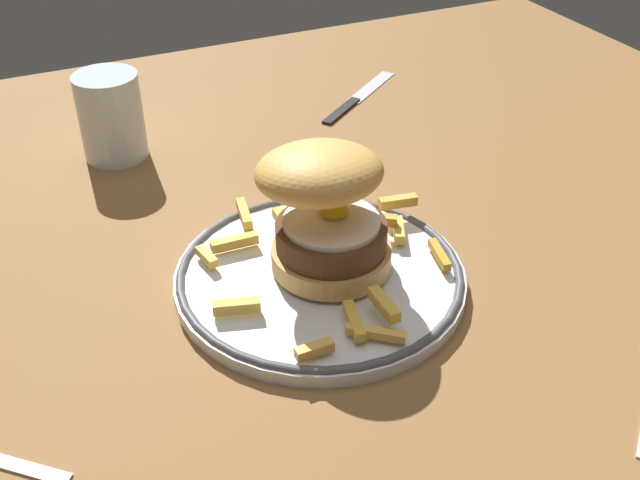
# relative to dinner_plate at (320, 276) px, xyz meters

# --- Properties ---
(ground_plane) EXTENTS (1.34, 1.07, 0.04)m
(ground_plane) POSITION_rel_dinner_plate_xyz_m (-0.02, 0.05, -0.03)
(ground_plane) COLOR brown
(dinner_plate) EXTENTS (0.25, 0.25, 0.02)m
(dinner_plate) POSITION_rel_dinner_plate_xyz_m (0.00, 0.00, 0.00)
(dinner_plate) COLOR silver
(dinner_plate) RESTS_ON ground_plane
(burger) EXTENTS (0.12, 0.12, 0.12)m
(burger) POSITION_rel_dinner_plate_xyz_m (0.01, 0.01, 0.06)
(burger) COLOR tan
(burger) RESTS_ON dinner_plate
(fries_pile) EXTENTS (0.22, 0.24, 0.03)m
(fries_pile) POSITION_rel_dinner_plate_xyz_m (0.02, 0.02, 0.02)
(fries_pile) COLOR #EFB050
(fries_pile) RESTS_ON dinner_plate
(water_glass) EXTENTS (0.07, 0.07, 0.09)m
(water_glass) POSITION_rel_dinner_plate_xyz_m (-0.11, 0.30, 0.03)
(water_glass) COLOR silver
(water_glass) RESTS_ON ground_plane
(knife) EXTENTS (0.15, 0.12, 0.01)m
(knife) POSITION_rel_dinner_plate_xyz_m (0.20, 0.32, -0.01)
(knife) COLOR black
(knife) RESTS_ON ground_plane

